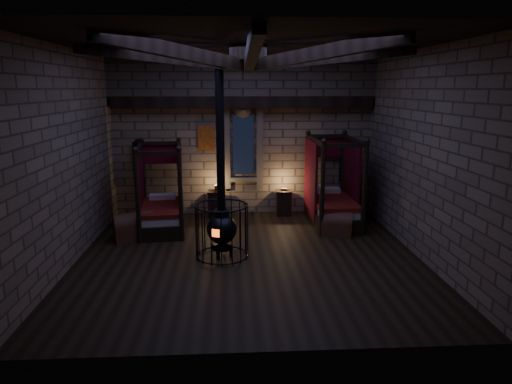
{
  "coord_description": "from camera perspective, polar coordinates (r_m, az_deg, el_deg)",
  "views": [
    {
      "loc": [
        -0.37,
        -8.9,
        3.42
      ],
      "look_at": [
        0.18,
        0.6,
        1.24
      ],
      "focal_mm": 32.0,
      "sensor_mm": 36.0,
      "label": 1
    }
  ],
  "objects": [
    {
      "name": "stove",
      "position": [
        9.35,
        -4.29,
        -4.34
      ],
      "size": [
        1.09,
        1.09,
        4.05
      ],
      "rotation": [
        0.0,
        0.0,
        -0.41
      ],
      "color": "black",
      "rests_on": "ground"
    },
    {
      "name": "trunk_right",
      "position": [
        11.02,
        9.92,
        -4.0
      ],
      "size": [
        0.89,
        0.7,
        0.57
      ],
      "rotation": [
        0.0,
        0.0,
        -0.3
      ],
      "color": "brown",
      "rests_on": "ground"
    },
    {
      "name": "nightstand_left",
      "position": [
        12.35,
        -4.97,
        -1.44
      ],
      "size": [
        0.49,
        0.47,
        0.88
      ],
      "rotation": [
        0.0,
        0.0,
        -0.08
      ],
      "color": "black",
      "rests_on": "ground"
    },
    {
      "name": "nightstand_right",
      "position": [
        12.52,
        3.51,
        -1.32
      ],
      "size": [
        0.46,
        0.44,
        0.75
      ],
      "rotation": [
        0.0,
        0.0,
        -0.07
      ],
      "color": "black",
      "rests_on": "ground"
    },
    {
      "name": "bed_left",
      "position": [
        11.5,
        -11.68,
        -2.03
      ],
      "size": [
        1.25,
        2.08,
        2.07
      ],
      "rotation": [
        0.0,
        0.0,
        0.11
      ],
      "color": "black",
      "rests_on": "ground"
    },
    {
      "name": "room",
      "position": [
        9.01,
        -1.01,
        14.95
      ],
      "size": [
        7.02,
        7.02,
        4.29
      ],
      "color": "black",
      "rests_on": "ground"
    },
    {
      "name": "trunk_left",
      "position": [
        10.9,
        -15.0,
        -4.28
      ],
      "size": [
        1.01,
        0.81,
        0.64
      ],
      "rotation": [
        0.0,
        0.0,
        0.33
      ],
      "color": "brown",
      "rests_on": "ground"
    },
    {
      "name": "bed_right",
      "position": [
        11.92,
        9.47,
        -1.25
      ],
      "size": [
        1.13,
        2.12,
        2.2
      ],
      "rotation": [
        0.0,
        0.0,
        0.01
      ],
      "color": "black",
      "rests_on": "ground"
    }
  ]
}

